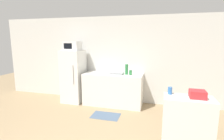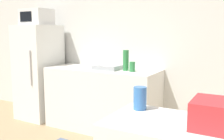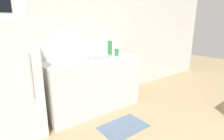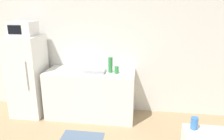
% 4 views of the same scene
% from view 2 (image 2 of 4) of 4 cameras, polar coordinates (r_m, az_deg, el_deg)
% --- Properties ---
extents(wall_back, '(8.00, 0.06, 2.60)m').
position_cam_2_polar(wall_back, '(3.99, 1.71, 6.12)').
color(wall_back, silver).
rests_on(wall_back, ground_plane).
extents(refrigerator, '(0.61, 0.69, 1.59)m').
position_cam_2_polar(refrigerator, '(4.50, -16.33, -0.42)').
color(refrigerator, white).
rests_on(refrigerator, ground_plane).
extents(microwave, '(0.46, 0.39, 0.27)m').
position_cam_2_polar(microwave, '(4.46, -16.84, 11.48)').
color(microwave, white).
rests_on(microwave, refrigerator).
extents(counter, '(1.70, 0.70, 0.93)m').
position_cam_2_polar(counter, '(3.83, -2.20, -6.61)').
color(counter, silver).
rests_on(counter, ground_plane).
extents(sink_basin, '(0.37, 0.29, 0.06)m').
position_cam_2_polar(sink_basin, '(3.64, -1.04, 0.61)').
color(sink_basin, '#9EA3A8').
rests_on(sink_basin, counter).
extents(bottle_tall, '(0.08, 0.08, 0.29)m').
position_cam_2_polar(bottle_tall, '(3.52, 3.18, 2.22)').
color(bottle_tall, '#2D7F42').
rests_on(bottle_tall, counter).
extents(bottle_short, '(0.08, 0.08, 0.14)m').
position_cam_2_polar(bottle_short, '(3.43, 4.65, 0.76)').
color(bottle_short, '#2D7F42').
rests_on(bottle_short, counter).
extents(basket, '(0.22, 0.20, 0.11)m').
position_cam_2_polar(basket, '(1.07, 23.78, -9.42)').
color(basket, red).
rests_on(basket, shelf_cabinet).
extents(jar, '(0.06, 0.06, 0.11)m').
position_cam_2_polar(jar, '(1.24, 6.41, -6.42)').
color(jar, '#336BB2').
rests_on(jar, shelf_cabinet).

